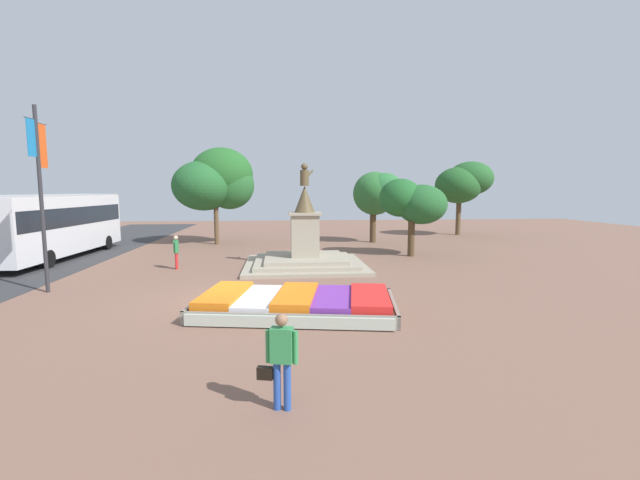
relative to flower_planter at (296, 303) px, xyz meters
The scene contains 11 objects.
ground_plane 2.81m from the flower_planter, 146.80° to the left, with size 79.98×79.98×0.00m, color brown.
flower_planter is the anchor object (origin of this frame).
statue_monument 8.13m from the flower_planter, 84.85° to the left, with size 5.93×5.93×5.13m.
banner_pole 10.46m from the flower_planter, 159.19° to the left, with size 0.17×1.14×6.86m.
city_bus 17.65m from the flower_planter, 137.35° to the left, with size 2.81×11.29×3.58m.
pedestrian_with_handbag 6.08m from the flower_planter, 94.68° to the right, with size 0.72×0.31×1.72m.
pedestrian_near_planter 9.71m from the flower_planter, 124.81° to the left, with size 0.28×0.56×1.64m.
park_tree_far_left 19.01m from the flower_planter, 69.44° to the left, with size 3.52×3.50×5.16m.
park_tree_behind_statue 26.65m from the flower_planter, 55.55° to the left, with size 4.85×4.20×6.22m.
park_tree_far_right 19.33m from the flower_planter, 105.43° to the left, with size 5.71×4.88×6.86m.
park_tree_street_side 13.75m from the flower_planter, 57.43° to the left, with size 3.88×3.15×4.50m.
Camera 1 is at (1.87, -14.65, 3.80)m, focal length 24.00 mm.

